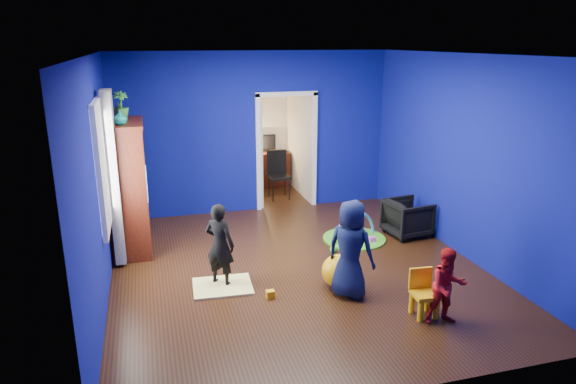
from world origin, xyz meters
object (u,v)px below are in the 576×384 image
object	(u,v)px
folding_chair	(279,176)
hopper_ball	(339,271)
play_mat	(354,238)
study_desk	(268,169)
child_navy	(351,249)
crt_tv	(130,185)
kid_chair	(425,296)
child_black	(220,245)
vase	(120,118)
toddler_red	(448,287)
armchair	(408,218)
tv_armoire	(128,187)

from	to	relation	value
folding_chair	hopper_ball	bearing A→B (deg)	-93.51
play_mat	study_desk	world-z (taller)	study_desk
child_navy	study_desk	bearing A→B (deg)	-45.52
crt_tv	study_desk	xyz separation A→B (m)	(2.78, 2.89, -0.65)
child_navy	kid_chair	size ratio (longest dim) A/B	2.48
child_black	vase	size ratio (longest dim) A/B	5.67
child_navy	toddler_red	distance (m)	1.21
toddler_red	folding_chair	xyz separation A→B (m)	(-0.60, 5.10, 0.01)
folding_chair	play_mat	bearing A→B (deg)	-76.43
vase	child_black	bearing A→B (deg)	-47.73
folding_chair	child_navy	bearing A→B (deg)	-92.63
vase	kid_chair	world-z (taller)	vase
child_black	vase	world-z (taller)	vase
hopper_ball	study_desk	bearing A→B (deg)	87.17
armchair	hopper_ball	xyz separation A→B (m)	(-1.74, -1.42, -0.08)
tv_armoire	kid_chair	xyz separation A→B (m)	(3.27, -2.97, -0.73)
folding_chair	toddler_red	bearing A→B (deg)	-83.29
crt_tv	hopper_ball	size ratio (longest dim) A/B	1.61
child_black	study_desk	distance (m)	4.75
child_navy	play_mat	bearing A→B (deg)	-68.01
armchair	tv_armoire	bearing A→B (deg)	74.85
folding_chair	armchair	bearing A→B (deg)	-59.32
hopper_ball	folding_chair	size ratio (longest dim) A/B	0.47
tv_armoire	kid_chair	distance (m)	4.48
armchair	vase	size ratio (longest dim) A/B	3.36
toddler_red	hopper_ball	distance (m)	1.44
tv_armoire	hopper_ball	bearing A→B (deg)	-38.07
child_navy	tv_armoire	xyz separation A→B (m)	(-2.63, 2.27, 0.36)
kid_chair	study_desk	distance (m)	5.88
hopper_ball	child_navy	bearing A→B (deg)	-78.69
tv_armoire	study_desk	xyz separation A→B (m)	(2.82, 2.89, -0.60)
crt_tv	folding_chair	world-z (taller)	crt_tv
toddler_red	folding_chair	world-z (taller)	folding_chair
play_mat	folding_chair	distance (m)	2.59
study_desk	kid_chair	bearing A→B (deg)	-85.61
vase	crt_tv	bearing A→B (deg)	82.41
child_black	tv_armoire	size ratio (longest dim) A/B	0.56
child_navy	folding_chair	bearing A→B (deg)	-46.01
toddler_red	play_mat	xyz separation A→B (m)	(-0.00, 2.62, -0.43)
child_navy	toddler_red	size ratio (longest dim) A/B	1.39
armchair	crt_tv	bearing A→B (deg)	74.78
child_navy	crt_tv	bearing A→B (deg)	5.38
vase	play_mat	distance (m)	3.99
armchair	play_mat	bearing A→B (deg)	79.41
armchair	study_desk	distance (m)	3.80
child_navy	vase	bearing A→B (deg)	9.78
toddler_red	crt_tv	world-z (taller)	crt_tv
kid_chair	folding_chair	bearing A→B (deg)	99.17
tv_armoire	crt_tv	distance (m)	0.06
kid_chair	tv_armoire	bearing A→B (deg)	141.69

